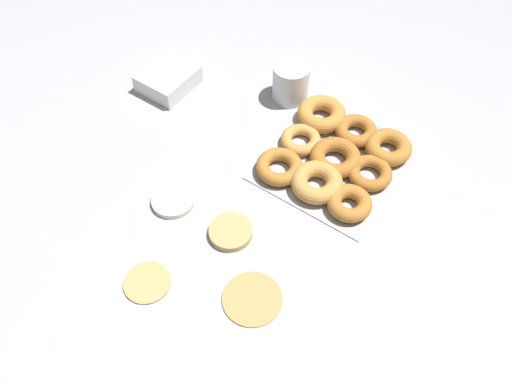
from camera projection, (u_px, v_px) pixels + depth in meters
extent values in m
plane|color=#B2B5BA|center=(207.00, 207.00, 1.11)|extent=(3.00, 3.00, 0.00)
cylinder|color=tan|center=(252.00, 298.00, 0.98)|extent=(0.11, 0.11, 0.01)
cylinder|color=tan|center=(147.00, 282.00, 1.00)|extent=(0.09, 0.09, 0.01)
cylinder|color=beige|center=(173.00, 200.00, 1.11)|extent=(0.09, 0.09, 0.01)
cylinder|color=tan|center=(231.00, 232.00, 1.06)|extent=(0.09, 0.09, 0.02)
cube|color=#ADAFB5|center=(335.00, 162.00, 1.18)|extent=(0.28, 0.30, 0.01)
torus|color=#B7752D|center=(388.00, 147.00, 1.18)|extent=(0.10, 0.10, 0.03)
torus|color=#AD6B28|center=(356.00, 131.00, 1.21)|extent=(0.09, 0.09, 0.03)
torus|color=#C68438|center=(321.00, 114.00, 1.24)|extent=(0.11, 0.11, 0.04)
torus|color=#AD6B28|center=(370.00, 173.00, 1.14)|extent=(0.09, 0.09, 0.03)
torus|color=#AD6B28|center=(335.00, 158.00, 1.16)|extent=(0.11, 0.11, 0.03)
torus|color=#D19347|center=(301.00, 140.00, 1.20)|extent=(0.09, 0.09, 0.03)
torus|color=#B7752D|center=(349.00, 203.00, 1.09)|extent=(0.09, 0.09, 0.03)
torus|color=#D19347|center=(317.00, 182.00, 1.12)|extent=(0.11, 0.11, 0.04)
torus|color=#B7752D|center=(279.00, 167.00, 1.15)|extent=(0.10, 0.10, 0.03)
cube|color=white|center=(169.00, 83.00, 1.32)|extent=(0.11, 0.13, 0.02)
cube|color=white|center=(168.00, 75.00, 1.30)|extent=(0.11, 0.13, 0.02)
cylinder|color=white|center=(291.00, 82.00, 1.27)|extent=(0.09, 0.09, 0.09)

